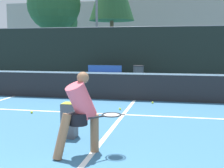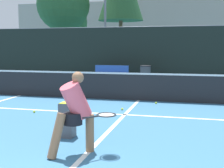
{
  "view_description": "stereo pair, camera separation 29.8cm",
  "coord_description": "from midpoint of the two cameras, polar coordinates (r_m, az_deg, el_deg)",
  "views": [
    {
      "loc": [
        1.4,
        -2.52,
        1.83
      ],
      "look_at": [
        -0.1,
        4.63,
        0.95
      ],
      "focal_mm": 50.0,
      "sensor_mm": 36.0,
      "label": 1
    },
    {
      "loc": [
        1.69,
        -2.45,
        1.83
      ],
      "look_at": [
        -0.1,
        4.63,
        0.95
      ],
      "focal_mm": 50.0,
      "sensor_mm": 36.0,
      "label": 2
    }
  ],
  "objects": [
    {
      "name": "court_service_line",
      "position": [
        8.46,
        3.35,
        -5.62
      ],
      "size": [
        8.25,
        0.1,
        0.01
      ],
      "primitive_type": "cube",
      "color": "white",
      "rests_on": "ground"
    },
    {
      "name": "court_center_mark",
      "position": [
        7.15,
        1.24,
        -7.95
      ],
      "size": [
        0.1,
        7.38,
        0.01
      ],
      "primitive_type": "cube",
      "color": "white",
      "rests_on": "ground"
    },
    {
      "name": "net",
      "position": [
        10.62,
        5.71,
        -0.31
      ],
      "size": [
        11.09,
        0.09,
        1.07
      ],
      "color": "slate",
      "rests_on": "ground"
    },
    {
      "name": "fence_back",
      "position": [
        16.76,
        8.93,
        5.44
      ],
      "size": [
        24.0,
        0.06,
        2.9
      ],
      "color": "black",
      "rests_on": "ground"
    },
    {
      "name": "player_practicing",
      "position": [
        5.28,
        -5.07,
        -4.88
      ],
      "size": [
        1.15,
        0.84,
        1.42
      ],
      "rotation": [
        0.0,
        0.0,
        0.82
      ],
      "color": "#8C6042",
      "rests_on": "ground"
    },
    {
      "name": "tennis_ball_scattered_3",
      "position": [
        10.14,
        8.9,
        -3.44
      ],
      "size": [
        0.07,
        0.07,
        0.07
      ],
      "primitive_type": "sphere",
      "color": "#D1E033",
      "rests_on": "ground"
    },
    {
      "name": "tennis_ball_scattered_4",
      "position": [
        8.92,
        -13.11,
        -4.95
      ],
      "size": [
        0.07,
        0.07,
        0.07
      ],
      "primitive_type": "sphere",
      "color": "#D1E033",
      "rests_on": "ground"
    },
    {
      "name": "tennis_ball_scattered_5",
      "position": [
        9.06,
        2.83,
        -4.59
      ],
      "size": [
        0.07,
        0.07,
        0.07
      ],
      "primitive_type": "sphere",
      "color": "#D1E033",
      "rests_on": "ground"
    },
    {
      "name": "ball_hopper",
      "position": [
        6.39,
        -6.84,
        -6.37
      ],
      "size": [
        0.28,
        0.28,
        0.71
      ],
      "color": "#4C4C51",
      "rests_on": "ground"
    },
    {
      "name": "courtside_bench",
      "position": [
        16.2,
        0.37,
        2.05
      ],
      "size": [
        1.82,
        0.44,
        0.86
      ],
      "rotation": [
        0.0,
        0.0,
        -0.03
      ],
      "color": "#2D519E",
      "rests_on": "ground"
    },
    {
      "name": "trash_bin",
      "position": [
        15.9,
        6.65,
        1.8
      ],
      "size": [
        0.56,
        0.56,
        0.88
      ],
      "color": "#3F3F42",
      "rests_on": "ground"
    },
    {
      "name": "parked_car",
      "position": [
        20.95,
        10.08,
        3.37
      ],
      "size": [
        1.87,
        4.59,
        1.42
      ],
      "color": "black",
      "rests_on": "ground"
    },
    {
      "name": "tree_west",
      "position": [
        23.85,
        -8.54,
        14.11
      ],
      "size": [
        3.88,
        3.88,
        6.83
      ],
      "color": "brown",
      "rests_on": "ground"
    },
    {
      "name": "tree_east",
      "position": [
        28.44,
        -7.46,
        11.06
      ],
      "size": [
        3.15,
        3.15,
        5.55
      ],
      "color": "brown",
      "rests_on": "ground"
    },
    {
      "name": "building_far",
      "position": [
        34.58,
        11.76,
        9.25
      ],
      "size": [
        36.0,
        2.4,
        6.74
      ],
      "primitive_type": "cube",
      "color": "gray",
      "rests_on": "ground"
    }
  ]
}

